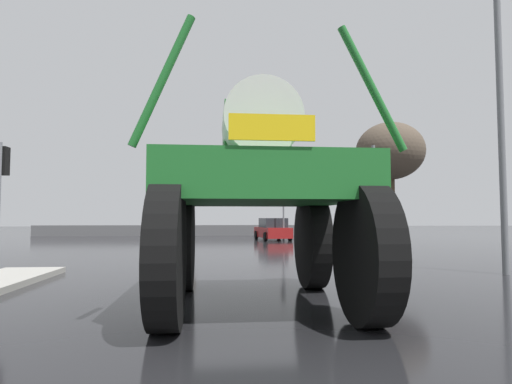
{
  "coord_description": "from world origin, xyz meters",
  "views": [
    {
      "loc": [
        0.27,
        -0.97,
        1.56
      ],
      "look_at": [
        1.31,
        10.51,
        2.24
      ],
      "focal_mm": 30.41,
      "sensor_mm": 36.0,
      "label": 1
    }
  ],
  "objects_px": {
    "traffic_signal_far_left": "(283,197)",
    "bare_tree_far_center": "(183,187)",
    "streetlight_near_right": "(506,101)",
    "bare_tree_right": "(390,152)",
    "oversize_sprayer": "(257,195)",
    "traffic_signal_near_left": "(2,177)",
    "sedan_ahead": "(273,230)",
    "traffic_signal_near_right": "(372,179)"
  },
  "relations": [
    {
      "from": "traffic_signal_far_left",
      "to": "bare_tree_far_center",
      "type": "relative_size",
      "value": 0.72
    },
    {
      "from": "streetlight_near_right",
      "to": "bare_tree_right",
      "type": "height_order",
      "value": "streetlight_near_right"
    },
    {
      "from": "oversize_sprayer",
      "to": "traffic_signal_near_left",
      "type": "xyz_separation_m",
      "value": [
        -7.03,
        5.47,
        0.77
      ]
    },
    {
      "from": "streetlight_near_right",
      "to": "traffic_signal_far_left",
      "type": "bearing_deg",
      "value": 102.28
    },
    {
      "from": "oversize_sprayer",
      "to": "sedan_ahead",
      "type": "height_order",
      "value": "oversize_sprayer"
    },
    {
      "from": "sedan_ahead",
      "to": "traffic_signal_near_right",
      "type": "distance_m",
      "value": 16.85
    },
    {
      "from": "oversize_sprayer",
      "to": "traffic_signal_near_left",
      "type": "distance_m",
      "value": 8.94
    },
    {
      "from": "sedan_ahead",
      "to": "traffic_signal_near_left",
      "type": "relative_size",
      "value": 1.14
    },
    {
      "from": "traffic_signal_near_right",
      "to": "oversize_sprayer",
      "type": "bearing_deg",
      "value": -127.39
    },
    {
      "from": "oversize_sprayer",
      "to": "traffic_signal_far_left",
      "type": "xyz_separation_m",
      "value": [
        3.66,
        20.61,
        0.92
      ]
    },
    {
      "from": "streetlight_near_right",
      "to": "bare_tree_right",
      "type": "xyz_separation_m",
      "value": [
        1.12,
        10.91,
        0.24
      ]
    },
    {
      "from": "streetlight_near_right",
      "to": "bare_tree_far_center",
      "type": "distance_m",
      "value": 30.57
    },
    {
      "from": "sedan_ahead",
      "to": "bare_tree_right",
      "type": "bearing_deg",
      "value": -153.3
    },
    {
      "from": "traffic_signal_far_left",
      "to": "bare_tree_right",
      "type": "xyz_separation_m",
      "value": [
        4.84,
        -6.2,
        2.16
      ]
    },
    {
      "from": "traffic_signal_far_left",
      "to": "oversize_sprayer",
      "type": "bearing_deg",
      "value": -100.06
    },
    {
      "from": "traffic_signal_far_left",
      "to": "bare_tree_far_center",
      "type": "bearing_deg",
      "value": 123.59
    },
    {
      "from": "traffic_signal_near_left",
      "to": "traffic_signal_far_left",
      "type": "xyz_separation_m",
      "value": [
        10.68,
        15.15,
        0.16
      ]
    },
    {
      "from": "traffic_signal_near_left",
      "to": "traffic_signal_near_right",
      "type": "xyz_separation_m",
      "value": [
        11.2,
        -0.0,
        0.06
      ]
    },
    {
      "from": "streetlight_near_right",
      "to": "bare_tree_far_center",
      "type": "bearing_deg",
      "value": 111.57
    },
    {
      "from": "traffic_signal_near_right",
      "to": "bare_tree_far_center",
      "type": "xyz_separation_m",
      "value": [
        -8.03,
        26.46,
        1.51
      ]
    },
    {
      "from": "streetlight_near_right",
      "to": "bare_tree_right",
      "type": "bearing_deg",
      "value": 84.16
    },
    {
      "from": "traffic_signal_far_left",
      "to": "traffic_signal_near_right",
      "type": "bearing_deg",
      "value": -88.03
    },
    {
      "from": "sedan_ahead",
      "to": "traffic_signal_near_right",
      "type": "relative_size",
      "value": 1.12
    },
    {
      "from": "sedan_ahead",
      "to": "streetlight_near_right",
      "type": "height_order",
      "value": "streetlight_near_right"
    },
    {
      "from": "streetlight_near_right",
      "to": "oversize_sprayer",
      "type": "bearing_deg",
      "value": -154.62
    },
    {
      "from": "sedan_ahead",
      "to": "traffic_signal_near_left",
      "type": "height_order",
      "value": "traffic_signal_near_left"
    },
    {
      "from": "traffic_signal_near_left",
      "to": "streetlight_near_right",
      "type": "relative_size",
      "value": 0.43
    },
    {
      "from": "traffic_signal_near_right",
      "to": "sedan_ahead",
      "type": "bearing_deg",
      "value": 93.53
    },
    {
      "from": "bare_tree_far_center",
      "to": "traffic_signal_near_left",
      "type": "bearing_deg",
      "value": -96.84
    },
    {
      "from": "bare_tree_right",
      "to": "bare_tree_far_center",
      "type": "height_order",
      "value": "bare_tree_right"
    },
    {
      "from": "traffic_signal_near_left",
      "to": "bare_tree_right",
      "type": "distance_m",
      "value": 18.07
    },
    {
      "from": "sedan_ahead",
      "to": "traffic_signal_far_left",
      "type": "height_order",
      "value": "traffic_signal_far_left"
    },
    {
      "from": "traffic_signal_near_right",
      "to": "traffic_signal_far_left",
      "type": "distance_m",
      "value": 15.16
    },
    {
      "from": "traffic_signal_near_right",
      "to": "traffic_signal_far_left",
      "type": "height_order",
      "value": "traffic_signal_far_left"
    },
    {
      "from": "bare_tree_far_center",
      "to": "streetlight_near_right",
      "type": "bearing_deg",
      "value": -68.43
    },
    {
      "from": "bare_tree_right",
      "to": "sedan_ahead",
      "type": "bearing_deg",
      "value": 124.65
    },
    {
      "from": "sedan_ahead",
      "to": "bare_tree_right",
      "type": "distance_m",
      "value": 10.36
    },
    {
      "from": "oversize_sprayer",
      "to": "sedan_ahead",
      "type": "distance_m",
      "value": 22.41
    },
    {
      "from": "sedan_ahead",
      "to": "traffic_signal_near_left",
      "type": "xyz_separation_m",
      "value": [
        -10.18,
        -16.69,
        2.03
      ]
    },
    {
      "from": "traffic_signal_near_left",
      "to": "bare_tree_right",
      "type": "xyz_separation_m",
      "value": [
        15.52,
        8.95,
        2.32
      ]
    },
    {
      "from": "traffic_signal_near_left",
      "to": "bare_tree_right",
      "type": "relative_size",
      "value": 0.56
    },
    {
      "from": "traffic_signal_near_right",
      "to": "traffic_signal_near_left",
      "type": "bearing_deg",
      "value": 179.99
    }
  ]
}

